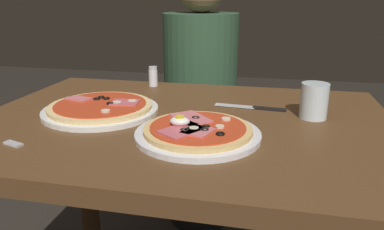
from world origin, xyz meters
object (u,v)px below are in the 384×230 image
pizza_across_left (101,108)px  knife (255,108)px  pizza_foreground (197,132)px  water_glass_near (314,103)px  salt_shaker (153,76)px  dining_table (182,167)px  diner_person (200,109)px

pizza_across_left → knife: pizza_across_left is taller
pizza_foreground → pizza_across_left: bearing=156.8°
water_glass_near → pizza_across_left: bearing=-172.7°
water_glass_near → salt_shaker: 0.55m
dining_table → water_glass_near: size_ratio=11.70×
water_glass_near → knife: bearing=161.8°
pizza_foreground → salt_shaker: salt_shaker is taller
dining_table → pizza_across_left: pizza_across_left is taller
knife → salt_shaker: salt_shaker is taller
knife → salt_shaker: 0.40m
pizza_foreground → water_glass_near: bearing=36.3°
pizza_across_left → water_glass_near: 0.55m
dining_table → water_glass_near: water_glass_near is taller
dining_table → pizza_across_left: size_ratio=3.46×
pizza_across_left → knife: bearing=16.4°
water_glass_near → diner_person: bearing=123.2°
dining_table → pizza_across_left: 0.27m
knife → salt_shaker: bearing=151.5°
dining_table → pizza_foreground: bearing=-61.9°
dining_table → pizza_foreground: pizza_foreground is taller
knife → diner_person: size_ratio=0.17×
pizza_across_left → dining_table: bearing=-0.9°
pizza_foreground → knife: size_ratio=1.41×
pizza_across_left → salt_shaker: size_ratio=4.50×
diner_person → pizza_foreground: bearing=100.4°
salt_shaker → diner_person: size_ratio=0.06×
dining_table → pizza_across_left: (-0.22, 0.00, 0.15)m
pizza_across_left → diner_person: (0.13, 0.69, -0.21)m
dining_table → water_glass_near: 0.37m
knife → dining_table: bearing=-145.7°
diner_person → knife: bearing=114.5°
pizza_across_left → diner_person: bearing=79.1°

